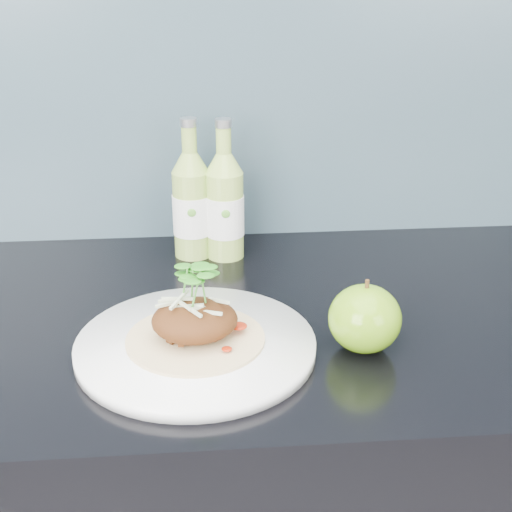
% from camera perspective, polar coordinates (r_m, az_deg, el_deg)
% --- Properties ---
extents(subway_backsplash, '(4.00, 0.02, 0.70)m').
position_cam_1_polar(subway_backsplash, '(1.17, -2.81, 18.06)').
color(subway_backsplash, slate).
rests_on(subway_backsplash, kitchen_counter).
extents(dinner_plate, '(0.37, 0.37, 0.02)m').
position_cam_1_polar(dinner_plate, '(0.89, -4.84, -7.17)').
color(dinner_plate, white).
rests_on(dinner_plate, kitchen_counter).
extents(pork_taco, '(0.17, 0.17, 0.10)m').
position_cam_1_polar(pork_taco, '(0.87, -4.93, -5.04)').
color(pork_taco, tan).
rests_on(pork_taco, dinner_plate).
extents(green_apple, '(0.11, 0.11, 0.09)m').
position_cam_1_polar(green_apple, '(0.89, 8.69, -4.97)').
color(green_apple, '#56910F').
rests_on(green_apple, kitchen_counter).
extents(cider_bottle_left, '(0.06, 0.06, 0.22)m').
position_cam_1_polar(cider_bottle_left, '(1.13, -5.17, 4.09)').
color(cider_bottle_left, '#90B24A').
rests_on(cider_bottle_left, kitchen_counter).
extents(cider_bottle_right, '(0.06, 0.06, 0.22)m').
position_cam_1_polar(cider_bottle_right, '(1.13, -2.51, 4.01)').
color(cider_bottle_right, '#9ABD4F').
rests_on(cider_bottle_right, kitchen_counter).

